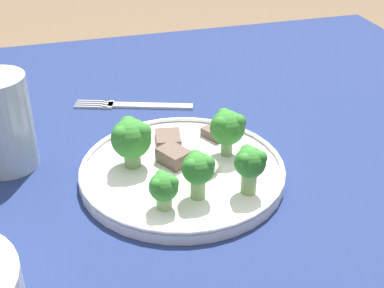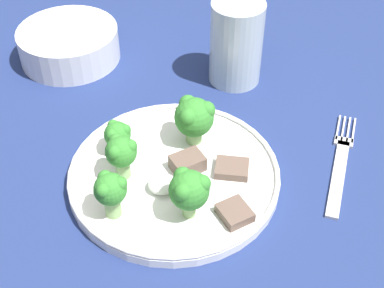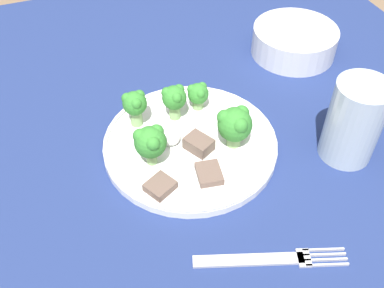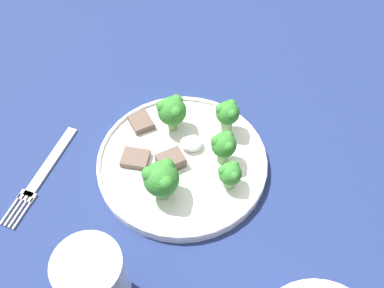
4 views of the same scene
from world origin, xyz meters
name	(u,v)px [view 4 (image 4 of 4)]	position (x,y,z in m)	size (l,w,h in m)	color
table	(188,189)	(0.00, 0.00, 0.64)	(1.07, 1.08, 0.74)	navy
dinner_plate	(182,162)	(0.01, 0.02, 0.75)	(0.25, 0.25, 0.02)	white
fork	(43,174)	(0.21, 0.04, 0.75)	(0.08, 0.18, 0.00)	#B2B2B7
drinking_glass	(97,287)	(0.09, 0.23, 0.80)	(0.08, 0.08, 0.12)	#B2C1CC
broccoli_floret_near_rim_left	(230,174)	(-0.06, 0.06, 0.78)	(0.03, 0.03, 0.04)	#7FA866
broccoli_floret_center_left	(224,145)	(-0.05, 0.02, 0.79)	(0.04, 0.04, 0.06)	#7FA866
broccoli_floret_back_left	(161,179)	(0.03, 0.08, 0.80)	(0.05, 0.05, 0.06)	#7FA866
broccoli_floret_front_left	(172,111)	(0.02, -0.04, 0.80)	(0.05, 0.04, 0.06)	#7FA866
broccoli_floret_center_back	(228,114)	(-0.06, -0.04, 0.79)	(0.04, 0.04, 0.06)	#7FA866
meat_slice_front_slice	(135,158)	(0.08, 0.02, 0.76)	(0.04, 0.04, 0.01)	brown
meat_slice_middle_slice	(141,122)	(0.07, -0.05, 0.76)	(0.04, 0.05, 0.01)	brown
meat_slice_rear_slice	(171,161)	(0.02, 0.03, 0.77)	(0.05, 0.04, 0.02)	brown
sauce_dollop	(191,143)	(-0.01, -0.01, 0.77)	(0.03, 0.03, 0.02)	white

